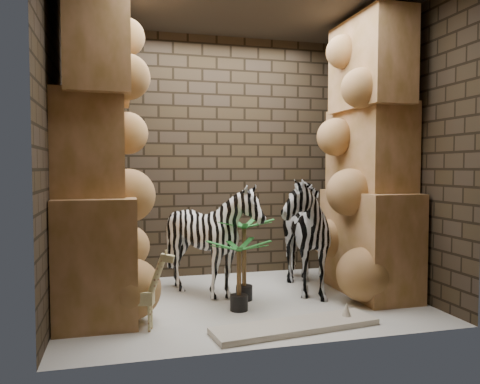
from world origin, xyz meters
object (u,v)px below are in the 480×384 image
object	(u,v)px
giraffe_toy	(139,289)
zebra_left	(212,246)
palm_back	(239,275)
surfboard	(296,326)
palm_front	(244,259)
zebra_right	(295,224)

from	to	relation	value
giraffe_toy	zebra_left	bearing A→B (deg)	64.69
palm_back	surfboard	bearing A→B (deg)	-61.63
palm_back	palm_front	bearing A→B (deg)	66.85
zebra_right	palm_back	size ratio (longest dim) A/B	2.17
giraffe_toy	palm_front	world-z (taller)	palm_front
zebra_right	palm_back	bearing A→B (deg)	-139.74
zebra_left	giraffe_toy	world-z (taller)	zebra_left
zebra_right	zebra_left	world-z (taller)	zebra_right
zebra_left	surfboard	distance (m)	1.35
zebra_left	zebra_right	bearing A→B (deg)	8.99
zebra_right	surfboard	xyz separation A→B (m)	(-0.45, -1.17, -0.72)
surfboard	zebra_left	bearing A→B (deg)	105.99
palm_back	zebra_right	bearing A→B (deg)	35.29
zebra_right	giraffe_toy	size ratio (longest dim) A/B	2.12
giraffe_toy	palm_front	bearing A→B (deg)	48.46
zebra_right	giraffe_toy	bearing A→B (deg)	-148.27
zebra_left	palm_front	world-z (taller)	zebra_left
zebra_right	palm_back	world-z (taller)	zebra_right
zebra_right	zebra_left	bearing A→B (deg)	-173.28
zebra_right	palm_front	xyz separation A→B (m)	(-0.64, -0.23, -0.32)
giraffe_toy	palm_front	distance (m)	1.26
zebra_left	palm_back	world-z (taller)	zebra_left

